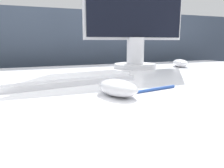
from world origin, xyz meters
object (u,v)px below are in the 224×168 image
monitor (136,3)px  computer_mouse_near (118,88)px  computer_mouse_far (180,63)px  keyboard (67,80)px

monitor → computer_mouse_near: bearing=-121.6°
monitor → computer_mouse_far: (0.23, -0.05, -0.28)m
monitor → computer_mouse_far: bearing=-12.3°
computer_mouse_near → monitor: 0.63m
computer_mouse_near → computer_mouse_far: bearing=25.1°
monitor → computer_mouse_far: size_ratio=4.38×
computer_mouse_near → monitor: size_ratio=0.24×
keyboard → computer_mouse_far: (0.61, 0.23, 0.01)m
keyboard → monitor: bearing=26.8°
computer_mouse_near → keyboard: size_ratio=0.31×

